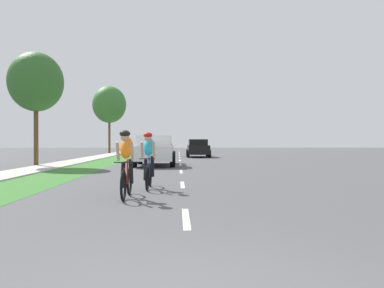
% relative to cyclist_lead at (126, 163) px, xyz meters
% --- Properties ---
extents(ground_plane, '(120.00, 120.00, 0.00)m').
position_rel_cyclist_lead_xyz_m(ground_plane, '(1.34, 13.97, -0.81)').
color(ground_plane, '#4C4C4F').
extents(grass_verge, '(2.24, 70.00, 0.01)m').
position_rel_cyclist_lead_xyz_m(grass_verge, '(-3.50, 13.97, -0.81)').
color(grass_verge, '#38722D').
rests_on(grass_verge, ground_plane).
extents(sidewalk_concrete, '(1.80, 70.00, 0.10)m').
position_rel_cyclist_lead_xyz_m(sidewalk_concrete, '(-5.52, 13.97, -0.81)').
color(sidewalk_concrete, '#B2ADA3').
rests_on(sidewalk_concrete, ground_plane).
extents(lane_markings_center, '(0.12, 52.71, 0.01)m').
position_rel_cyclist_lead_xyz_m(lane_markings_center, '(1.34, 17.97, -0.81)').
color(lane_markings_center, white).
rests_on(lane_markings_center, ground_plane).
extents(cyclist_lead, '(0.42, 1.72, 1.58)m').
position_rel_cyclist_lead_xyz_m(cyclist_lead, '(0.00, 0.00, 0.00)').
color(cyclist_lead, black).
rests_on(cyclist_lead, ground_plane).
extents(cyclist_trailing, '(0.42, 1.72, 1.58)m').
position_rel_cyclist_lead_xyz_m(cyclist_trailing, '(0.38, 1.77, 0.00)').
color(cyclist_trailing, black).
rests_on(cyclist_trailing, ground_plane).
extents(pickup_white, '(2.22, 5.10, 1.64)m').
position_rel_cyclist_lead_xyz_m(pickup_white, '(-0.06, 12.09, 0.02)').
color(pickup_white, silver).
rests_on(pickup_white, ground_plane).
extents(sedan_black, '(1.98, 4.30, 1.52)m').
position_rel_cyclist_lead_xyz_m(sedan_black, '(2.93, 23.74, -0.04)').
color(sedan_black, black).
rests_on(sedan_black, ground_plane).
extents(street_tree_near, '(2.91, 2.91, 6.16)m').
position_rel_cyclist_lead_xyz_m(street_tree_near, '(-6.48, 11.99, 3.73)').
color(street_tree_near, brown).
rests_on(street_tree_near, ground_plane).
extents(street_tree_far, '(3.71, 3.71, 7.50)m').
position_rel_cyclist_lead_xyz_m(street_tree_far, '(-6.42, 33.72, 4.63)').
color(street_tree_far, brown).
rests_on(street_tree_far, ground_plane).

